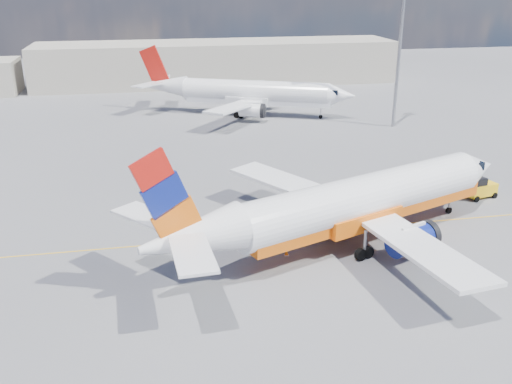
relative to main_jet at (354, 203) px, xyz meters
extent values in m
plane|color=#5A5A5F|center=(-5.82, -0.16, -3.52)|extent=(240.00, 240.00, 0.00)
cube|color=yellow|center=(-5.82, 2.84, -3.52)|extent=(70.00, 0.15, 0.01)
cube|color=#ACA594|center=(-0.82, 74.84, 0.48)|extent=(70.00, 14.00, 8.00)
cylinder|color=white|center=(1.02, 0.40, 0.24)|extent=(22.68, 11.73, 3.55)
cone|color=white|center=(13.65, 5.38, 0.24)|extent=(5.19, 4.84, 3.55)
cone|color=white|center=(-13.07, -5.15, 0.60)|extent=(8.04, 5.82, 3.37)
cube|color=black|center=(12.29, 4.85, 0.81)|extent=(2.53, 2.89, 0.73)
cube|color=#DB5C0D|center=(1.51, 0.59, -0.96)|extent=(22.45, 11.15, 1.25)
cube|color=white|center=(-3.12, 6.63, -0.70)|extent=(10.00, 12.14, 0.84)
cube|color=white|center=(2.24, -6.97, -0.70)|extent=(4.95, 12.86, 0.84)
cylinder|color=navy|center=(-0.22, 4.97, -1.70)|extent=(4.23, 3.23, 1.98)
cylinder|color=navy|center=(3.23, -3.78, -1.70)|extent=(4.23, 3.23, 1.98)
cylinder|color=black|center=(1.34, 5.58, -1.70)|extent=(1.29, 2.23, 2.19)
cylinder|color=black|center=(4.79, -3.17, -1.70)|extent=(1.29, 2.23, 2.19)
cube|color=#DB5C0D|center=(-14.53, -5.73, 3.79)|extent=(4.68, 2.09, 6.52)
cube|color=white|center=(-15.75, -2.62, 1.28)|extent=(5.10, 5.49, 0.19)
cube|color=white|center=(-13.30, -8.84, 1.28)|extent=(2.61, 5.35, 0.19)
cylinder|color=#93939B|center=(10.74, 4.23, -2.22)|extent=(0.24, 0.24, 2.19)
cylinder|color=black|center=(10.74, 4.23, -3.23)|extent=(0.64, 0.45, 0.58)
cylinder|color=black|center=(-1.84, 1.97, -3.05)|extent=(1.02, 0.71, 0.94)
cylinder|color=black|center=(0.00, -2.70, -3.05)|extent=(1.02, 0.71, 0.94)
cylinder|color=white|center=(1.05, 45.52, 0.09)|extent=(21.58, 11.96, 3.41)
cone|color=white|center=(13.00, 40.30, 0.09)|extent=(5.04, 4.73, 3.41)
cone|color=white|center=(-12.27, 51.34, 0.44)|extent=(7.73, 5.78, 3.24)
cube|color=black|center=(11.71, 40.86, 0.64)|extent=(2.49, 2.80, 0.70)
cube|color=white|center=(1.51, 45.32, -1.07)|extent=(21.34, 11.41, 1.20)
cube|color=white|center=(2.49, 52.56, -0.82)|extent=(5.17, 12.40, 0.81)
cube|color=white|center=(-3.14, 39.69, -0.82)|extent=(9.88, 11.49, 0.81)
cylinder|color=white|center=(3.32, 49.46, -1.77)|extent=(4.07, 3.19, 1.91)
cylinder|color=white|center=(-0.29, 41.19, -1.77)|extent=(4.07, 3.19, 1.91)
cylinder|color=black|center=(4.79, 48.81, -1.77)|extent=(1.30, 2.13, 2.11)
cylinder|color=black|center=(1.18, 40.54, -1.77)|extent=(1.30, 2.13, 2.11)
cube|color=#B2150D|center=(-13.65, 51.95, 3.50)|extent=(4.43, 2.16, 6.26)
cube|color=white|center=(-12.36, 54.89, 1.09)|extent=(2.69, 5.21, 0.18)
cube|color=white|center=(-14.93, 49.01, 1.09)|extent=(4.98, 5.21, 0.18)
cylinder|color=#93939B|center=(10.24, 41.51, -2.27)|extent=(0.24, 0.24, 2.11)
cylinder|color=black|center=(10.24, 41.51, -3.24)|extent=(0.61, 0.45, 0.56)
cylinder|color=black|center=(0.18, 48.53, -3.07)|extent=(0.98, 0.71, 0.90)
cylinder|color=black|center=(-1.75, 44.12, -3.07)|extent=(0.98, 0.71, 0.90)
cylinder|color=black|center=(14.36, 7.83, -3.24)|extent=(0.61, 0.35, 0.57)
cylinder|color=black|center=(14.73, 6.28, -3.24)|extent=(0.61, 0.35, 0.57)
cylinder|color=black|center=(16.57, 8.36, -3.24)|extent=(0.61, 0.35, 0.57)
cylinder|color=black|center=(16.95, 6.81, -3.24)|extent=(0.61, 0.35, 0.57)
cube|color=yellow|center=(15.65, 7.32, -2.67)|extent=(3.25, 2.24, 1.14)
cube|color=black|center=(15.10, 7.19, -1.76)|extent=(1.65, 1.65, 0.68)
cube|color=white|center=(-5.59, -0.96, -3.51)|extent=(0.36, 0.36, 0.04)
cone|color=orange|center=(-5.59, -0.96, -3.25)|extent=(0.31, 0.31, 0.47)
cylinder|color=#93939B|center=(18.89, 34.91, 6.94)|extent=(0.46, 0.46, 20.93)
camera|label=1|loc=(-15.40, -38.84, 16.50)|focal=40.00mm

